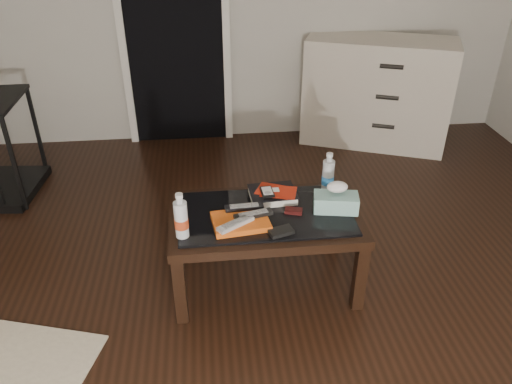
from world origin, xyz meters
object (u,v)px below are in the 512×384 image
Objects in this scene: coffee_table at (265,223)px; water_bottle_right at (328,173)px; dresser at (376,92)px; tissue_box at (336,202)px; textbook at (272,195)px; water_bottle_left at (181,215)px.

water_bottle_right is at bearing 25.96° from coffee_table.
dresser is 1.79m from water_bottle_right.
tissue_box is at bearing -1.80° from coffee_table.
water_bottle_right is at bearing 100.60° from tissue_box.
coffee_table is 4.00× the size of textbook.
dresser is (1.17, 1.77, 0.05)m from coffee_table.
dresser reaches higher than coffee_table.
water_bottle_left is (-1.60, -1.94, 0.13)m from dresser.
coffee_table is 0.49m from water_bottle_left.
water_bottle_right is at bearing 23.13° from water_bottle_left.
coffee_table is 0.45m from water_bottle_right.
dresser reaches higher than textbook.
dresser is at bearing 50.36° from water_bottle_left.
dresser is 5.20× the size of textbook.
water_bottle_left is at bearing -108.00° from dresser.
dresser reaches higher than water_bottle_right.
textbook is 1.05× the size of water_bottle_left.
water_bottle_left is at bearing -159.08° from tissue_box.
tissue_box is at bearing 10.59° from water_bottle_left.
tissue_box is at bearing -92.60° from dresser.
water_bottle_left is 0.87m from water_bottle_right.
dresser is 5.65× the size of tissue_box.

